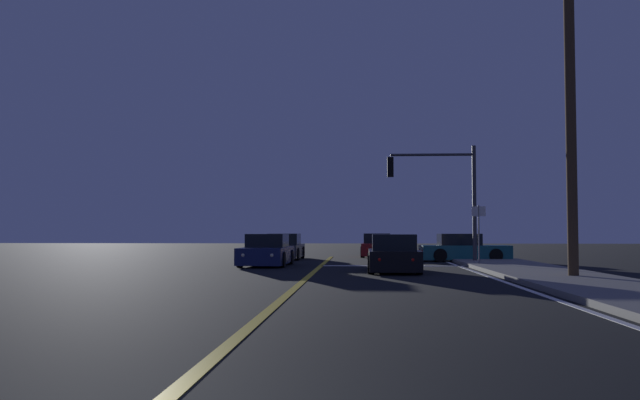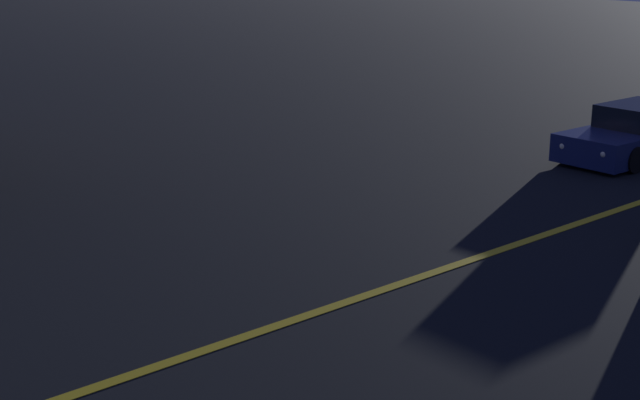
% 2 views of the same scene
% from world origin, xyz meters
% --- Properties ---
extents(lane_line_center, '(0.20, 43.36, 0.01)m').
position_xyz_m(lane_line_center, '(0.00, 12.75, 0.01)').
color(lane_line_center, gold).
rests_on(lane_line_center, ground).
extents(car_lead_oncoming_navy, '(2.00, 4.53, 1.34)m').
position_xyz_m(car_lead_oncoming_navy, '(-2.30, 23.94, 0.58)').
color(car_lead_oncoming_navy, navy).
rests_on(car_lead_oncoming_navy, ground).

